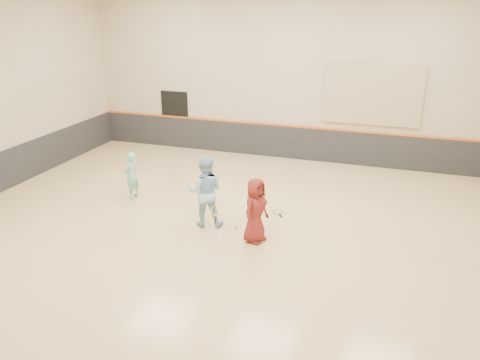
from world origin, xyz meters
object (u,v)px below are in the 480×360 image
(spare_racket, at_px, (277,211))
(girl, at_px, (131,175))
(instructor, at_px, (205,191))
(young_man, at_px, (255,210))

(spare_racket, bearing_deg, girl, -175.41)
(instructor, bearing_deg, young_man, 149.08)
(girl, distance_m, instructor, 2.90)
(girl, distance_m, young_man, 4.40)
(young_man, xyz_separation_m, spare_racket, (0.11, 1.75, -0.76))
(young_man, height_order, spare_racket, young_man)
(instructor, relative_size, young_man, 1.16)
(instructor, height_order, spare_racket, instructor)
(girl, bearing_deg, instructor, 75.99)
(girl, height_order, spare_racket, girl)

